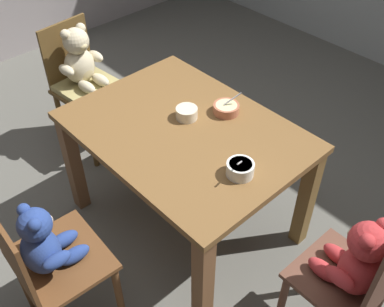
{
  "coord_description": "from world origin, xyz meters",
  "views": [
    {
      "loc": [
        1.33,
        -1.18,
        2.13
      ],
      "look_at": [
        0.0,
        0.05,
        0.51
      ],
      "focal_mm": 42.4,
      "sensor_mm": 36.0,
      "label": 1
    }
  ],
  "objects_px": {
    "porridge_bowl_terracotta_far_center": "(226,108)",
    "porridge_bowl_cream_center": "(187,113)",
    "teddy_chair_near_right": "(357,268)",
    "teddy_chair_near_left": "(83,72)",
    "dining_table": "(185,146)",
    "porridge_bowl_white_near_right": "(240,169)",
    "teddy_chair_near_front": "(46,252)"
  },
  "relations": [
    {
      "from": "teddy_chair_near_right",
      "to": "teddy_chair_near_front",
      "type": "distance_m",
      "value": 1.29
    },
    {
      "from": "teddy_chair_near_front",
      "to": "porridge_bowl_white_near_right",
      "type": "bearing_deg",
      "value": -19.48
    },
    {
      "from": "dining_table",
      "to": "porridge_bowl_terracotta_far_center",
      "type": "bearing_deg",
      "value": 79.75
    },
    {
      "from": "teddy_chair_near_left",
      "to": "dining_table",
      "type": "bearing_deg",
      "value": -6.69
    },
    {
      "from": "teddy_chair_near_left",
      "to": "porridge_bowl_white_near_right",
      "type": "xyz_separation_m",
      "value": [
        1.41,
        -0.06,
        0.17
      ]
    },
    {
      "from": "porridge_bowl_terracotta_far_center",
      "to": "porridge_bowl_white_near_right",
      "type": "bearing_deg",
      "value": -38.51
    },
    {
      "from": "dining_table",
      "to": "porridge_bowl_white_near_right",
      "type": "relative_size",
      "value": 9.27
    },
    {
      "from": "porridge_bowl_white_near_right",
      "to": "porridge_bowl_cream_center",
      "type": "relative_size",
      "value": 1.13
    },
    {
      "from": "teddy_chair_near_right",
      "to": "teddy_chair_near_left",
      "type": "height_order",
      "value": "teddy_chair_near_right"
    },
    {
      "from": "teddy_chair_near_right",
      "to": "teddy_chair_near_left",
      "type": "distance_m",
      "value": 2.01
    },
    {
      "from": "porridge_bowl_cream_center",
      "to": "teddy_chair_near_front",
      "type": "bearing_deg",
      "value": -82.18
    },
    {
      "from": "porridge_bowl_white_near_right",
      "to": "porridge_bowl_terracotta_far_center",
      "type": "bearing_deg",
      "value": 141.49
    },
    {
      "from": "dining_table",
      "to": "porridge_bowl_white_near_right",
      "type": "distance_m",
      "value": 0.44
    },
    {
      "from": "teddy_chair_near_left",
      "to": "porridge_bowl_white_near_right",
      "type": "relative_size",
      "value": 6.91
    },
    {
      "from": "dining_table",
      "to": "teddy_chair_near_front",
      "type": "relative_size",
      "value": 1.38
    },
    {
      "from": "teddy_chair_near_right",
      "to": "porridge_bowl_cream_center",
      "type": "distance_m",
      "value": 1.08
    },
    {
      "from": "teddy_chair_near_right",
      "to": "porridge_bowl_white_near_right",
      "type": "distance_m",
      "value": 0.63
    },
    {
      "from": "dining_table",
      "to": "porridge_bowl_white_near_right",
      "type": "height_order",
      "value": "porridge_bowl_white_near_right"
    },
    {
      "from": "teddy_chair_near_left",
      "to": "teddy_chair_near_front",
      "type": "bearing_deg",
      "value": -44.82
    },
    {
      "from": "porridge_bowl_terracotta_far_center",
      "to": "porridge_bowl_white_near_right",
      "type": "distance_m",
      "value": 0.46
    },
    {
      "from": "teddy_chair_near_front",
      "to": "porridge_bowl_terracotta_far_center",
      "type": "bearing_deg",
      "value": 4.36
    },
    {
      "from": "porridge_bowl_white_near_right",
      "to": "porridge_bowl_cream_center",
      "type": "xyz_separation_m",
      "value": [
        -0.47,
        0.11,
        -0.0
      ]
    },
    {
      "from": "porridge_bowl_terracotta_far_center",
      "to": "porridge_bowl_cream_center",
      "type": "relative_size",
      "value": 1.22
    },
    {
      "from": "dining_table",
      "to": "teddy_chair_near_right",
      "type": "bearing_deg",
      "value": 1.08
    },
    {
      "from": "dining_table",
      "to": "porridge_bowl_white_near_right",
      "type": "xyz_separation_m",
      "value": [
        0.41,
        -0.04,
        0.15
      ]
    },
    {
      "from": "teddy_chair_near_left",
      "to": "porridge_bowl_cream_center",
      "type": "height_order",
      "value": "teddy_chair_near_left"
    },
    {
      "from": "teddy_chair_near_right",
      "to": "porridge_bowl_white_near_right",
      "type": "xyz_separation_m",
      "value": [
        -0.6,
        -0.06,
        0.17
      ]
    },
    {
      "from": "teddy_chair_near_right",
      "to": "porridge_bowl_cream_center",
      "type": "xyz_separation_m",
      "value": [
        -1.07,
        0.05,
        0.17
      ]
    },
    {
      "from": "dining_table",
      "to": "porridge_bowl_cream_center",
      "type": "relative_size",
      "value": 10.5
    },
    {
      "from": "teddy_chair_near_right",
      "to": "porridge_bowl_terracotta_far_center",
      "type": "xyz_separation_m",
      "value": [
        -0.96,
        0.23,
        0.16
      ]
    },
    {
      "from": "teddy_chair_near_front",
      "to": "porridge_bowl_cream_center",
      "type": "bearing_deg",
      "value": 11.11
    },
    {
      "from": "porridge_bowl_terracotta_far_center",
      "to": "porridge_bowl_cream_center",
      "type": "height_order",
      "value": "porridge_bowl_terracotta_far_center"
    }
  ]
}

